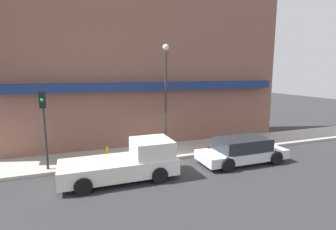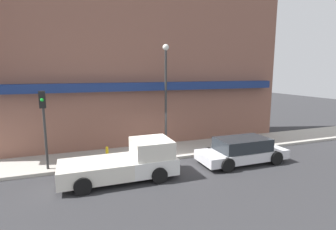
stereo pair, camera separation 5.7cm
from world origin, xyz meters
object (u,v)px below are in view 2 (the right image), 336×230
parked_car (242,150)px  street_lamp (166,87)px  traffic_light (44,116)px  pickup_truck (127,162)px  fire_hydrant (107,153)px

parked_car → street_lamp: size_ratio=0.77×
parked_car → traffic_light: bearing=166.2°
pickup_truck → street_lamp: bearing=46.0°
pickup_truck → fire_hydrant: (-0.58, 2.53, -0.25)m
pickup_truck → traffic_light: (-3.50, 2.04, 2.02)m
street_lamp → traffic_light: size_ratio=1.63×
fire_hydrant → street_lamp: bearing=5.2°
fire_hydrant → traffic_light: 3.73m
street_lamp → pickup_truck: bearing=-135.8°
parked_car → street_lamp: 5.52m
fire_hydrant → street_lamp: 4.95m
pickup_truck → parked_car: bearing=1.8°
street_lamp → traffic_light: street_lamp is taller
pickup_truck → street_lamp: street_lamp is taller
pickup_truck → fire_hydrant: 2.61m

